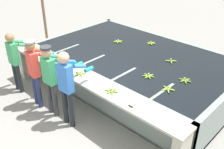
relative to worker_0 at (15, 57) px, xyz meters
name	(u,v)px	position (x,y,z in m)	size (l,w,h in m)	color
ground_plane	(78,116)	(1.97, 0.32, -0.95)	(80.00, 80.00, 0.00)	gray
wash_tank	(135,69)	(1.97, 2.34, -0.50)	(5.14, 3.16, 0.92)	gray
work_ledge	(84,88)	(1.97, 0.55, -0.29)	(5.14, 0.45, 0.92)	#B7B2A3
worker_0	(15,57)	(0.00, 0.00, 0.00)	(0.42, 0.71, 1.60)	#1E2328
worker_1	(35,67)	(0.94, -0.01, 0.06)	(0.46, 0.74, 1.67)	navy
worker_2	(50,75)	(1.49, 0.04, 0.07)	(0.41, 0.72, 1.68)	#38383D
worker_3	(67,82)	(2.04, 0.06, 0.09)	(0.43, 0.73, 1.72)	#1E2328
banana_bunch_floating_0	(168,89)	(3.56, 1.42, -0.02)	(0.28, 0.27, 0.08)	#9EC642
banana_bunch_floating_1	(148,76)	(2.95, 1.58, -0.02)	(0.28, 0.28, 0.08)	#75A333
banana_bunch_floating_2	(185,80)	(3.63, 1.96, -0.02)	(0.28, 0.28, 0.08)	#75A333
banana_bunch_floating_3	(118,41)	(1.10, 2.59, -0.02)	(0.28, 0.27, 0.08)	#8CB738
banana_bunch_floating_4	(171,61)	(2.90, 2.56, -0.02)	(0.24, 0.24, 0.08)	#93BC3D
banana_bunch_floating_5	(151,43)	(1.87, 3.14, -0.02)	(0.28, 0.28, 0.08)	#8CB738
banana_bunch_ledge_0	(111,91)	(2.79, 0.57, -0.01)	(0.27, 0.28, 0.08)	#75A333
banana_bunch_ledge_1	(80,73)	(1.80, 0.60, -0.01)	(0.28, 0.27, 0.08)	#8CB738
knife_0	(133,108)	(3.46, 0.45, -0.02)	(0.35, 0.05, 0.02)	silver
knife_1	(28,48)	(-0.30, 0.55, -0.02)	(0.17, 0.33, 0.02)	silver
support_post_left	(43,5)	(-1.65, 1.97, 0.65)	(0.09, 0.09, 3.20)	#846647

